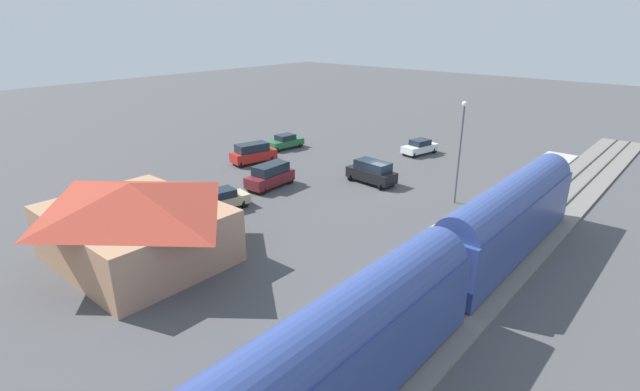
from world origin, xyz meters
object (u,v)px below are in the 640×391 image
Objects in this scene: pedestrian_on_platform at (500,194)px; passenger_train at (338,352)px; station_building at (135,220)px; suv_red at (253,153)px; sedan_green at (285,141)px; sedan_white at (420,147)px; sedan_tan at (221,199)px; suv_maroon at (270,175)px; pedestrian_waiting_far at (520,182)px; suv_black at (372,172)px; light_pole_near_platform at (461,142)px.

passenger_train is at bearing 97.56° from pedestrian_on_platform.
station_building is 22.54m from suv_red.
station_building reaches higher than sedan_green.
station_building reaches higher than sedan_white.
sedan_tan is (17.29, 15.13, -0.40)m from pedestrian_on_platform.
sedan_tan is at bearing 81.73° from sedan_white.
sedan_green is at bearing -51.03° from suv_maroon.
pedestrian_on_platform is 0.36× the size of sedan_tan.
sedan_tan is at bearing -73.13° from station_building.
pedestrian_waiting_far is 0.36× the size of sedan_tan.
suv_black is 9.39m from light_pole_near_platform.
sedan_green is at bearing 3.82° from pedestrian_waiting_far.
suv_red reaches higher than sedan_tan.
sedan_white is at bearing -103.77° from suv_maroon.
pedestrian_on_platform is 27.32m from sedan_green.
passenger_train reaches higher than suv_red.
sedan_white is at bearing -128.30° from suv_red.
light_pole_near_platform is (-23.82, 3.51, 4.50)m from sedan_green.
light_pole_near_platform reaches higher than station_building.
pedestrian_on_platform and pedestrian_waiting_far have the same top height.
passenger_train is at bearing 152.97° from sedan_tan.
sedan_white is 16.03m from sedan_green.
suv_red is 13.51m from sedan_tan.
pedestrian_waiting_far is (3.28, -29.90, -1.58)m from passenger_train.
suv_maroon is at bearing 26.80° from light_pole_near_platform.
suv_red is at bearing 8.37° from light_pole_near_platform.
suv_maroon is at bearing -38.15° from passenger_train.
sedan_green is at bearing -75.58° from suv_red.
suv_black is at bearing 165.77° from sedan_green.
light_pole_near_platform is at bearing 18.39° from pedestrian_on_platform.
suv_maroon reaches higher than sedan_green.
sedan_white is (13.66, -6.54, -0.40)m from pedestrian_waiting_far.
suv_maroon is (21.70, -17.04, -1.71)m from passenger_train.
suv_black and suv_maroon have the same top height.
suv_black is 9.65m from suv_maroon.
pedestrian_on_platform is 5.44m from light_pole_near_platform.
sedan_green is at bearing -8.37° from light_pole_near_platform.
suv_red is 14.00m from suv_black.
pedestrian_waiting_far is at bearing -145.07° from suv_maroon.
suv_red is 1.09× the size of sedan_white.
suv_maroon is (-8.92, 11.03, 0.27)m from sedan_green.
suv_red is at bearing -30.75° from suv_maroon.
suv_red is at bearing 9.75° from pedestrian_on_platform.
sedan_tan is at bearing 127.26° from suv_red.
light_pole_near_platform reaches higher than sedan_white.
pedestrian_waiting_far is 0.33× the size of suv_red.
suv_red is (25.60, 8.58, -0.13)m from pedestrian_waiting_far.
passenger_train reaches higher than sedan_tan.
passenger_train reaches higher than pedestrian_on_platform.
suv_black is at bearing 25.78° from pedestrian_waiting_far.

